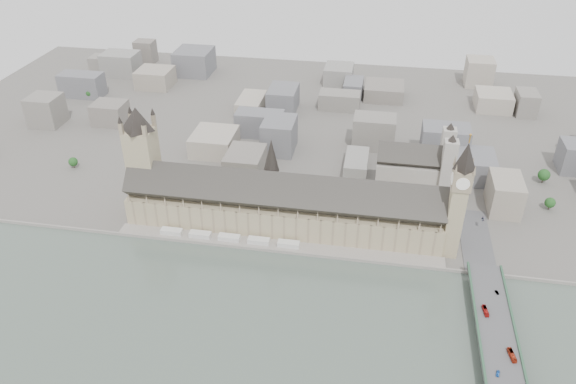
% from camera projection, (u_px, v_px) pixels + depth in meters
% --- Properties ---
extents(ground, '(900.00, 900.00, 0.00)m').
position_uv_depth(ground, '(278.00, 241.00, 466.28)').
color(ground, '#595651').
rests_on(ground, ground).
extents(embankment_wall, '(600.00, 1.50, 3.00)m').
position_uv_depth(embankment_wall, '(275.00, 251.00, 452.97)').
color(embankment_wall, gray).
rests_on(embankment_wall, ground).
extents(river_terrace, '(270.00, 15.00, 2.00)m').
position_uv_depth(river_terrace, '(276.00, 246.00, 459.49)').
color(river_terrace, gray).
rests_on(river_terrace, ground).
extents(terrace_tents, '(118.00, 7.00, 4.00)m').
position_uv_depth(terrace_tents, '(229.00, 238.00, 464.20)').
color(terrace_tents, silver).
rests_on(terrace_tents, river_terrace).
extents(palace_of_westminster, '(265.00, 40.73, 55.44)m').
position_uv_depth(palace_of_westminster, '(282.00, 206.00, 470.63)').
color(palace_of_westminster, '#998967').
rests_on(palace_of_westminster, ground).
extents(elizabeth_tower, '(17.00, 17.00, 107.50)m').
position_uv_depth(elizabeth_tower, '(459.00, 193.00, 421.74)').
color(elizabeth_tower, '#998967').
rests_on(elizabeth_tower, ground).
extents(victoria_tower, '(30.00, 30.00, 100.00)m').
position_uv_depth(victoria_tower, '(143.00, 156.00, 476.57)').
color(victoria_tower, '#998967').
rests_on(victoria_tower, ground).
extents(central_tower, '(13.00, 13.00, 48.00)m').
position_uv_depth(central_tower, '(272.00, 165.00, 458.63)').
color(central_tower, '#84755B').
rests_on(central_tower, ground).
extents(westminster_bridge, '(25.00, 325.00, 10.25)m').
position_uv_depth(westminster_bridge, '(496.00, 341.00, 366.73)').
color(westminster_bridge, '#474749').
rests_on(westminster_bridge, ground).
extents(westminster_abbey, '(68.00, 36.00, 64.00)m').
position_uv_depth(westminster_abbey, '(416.00, 171.00, 515.83)').
color(westminster_abbey, gray).
rests_on(westminster_abbey, ground).
extents(city_skyline_inland, '(720.00, 360.00, 38.00)m').
position_uv_depth(city_skyline_inland, '(317.00, 104.00, 660.50)').
color(city_skyline_inland, gray).
rests_on(city_skyline_inland, ground).
extents(park_trees, '(110.00, 30.00, 15.00)m').
position_uv_depth(park_trees, '(280.00, 195.00, 513.80)').
color(park_trees, '#1A4318').
rests_on(park_trees, ground).
extents(red_bus_north, '(3.90, 10.70, 2.91)m').
position_uv_depth(red_bus_north, '(485.00, 311.00, 381.13)').
color(red_bus_north, red).
rests_on(red_bus_north, westminster_bridge).
extents(red_bus_south, '(4.69, 11.50, 3.12)m').
position_uv_depth(red_bus_south, '(512.00, 355.00, 348.17)').
color(red_bus_south, '#B62F16').
rests_on(red_bus_south, westminster_bridge).
extents(car_blue, '(3.13, 5.16, 1.64)m').
position_uv_depth(car_blue, '(498.00, 373.00, 337.09)').
color(car_blue, '#1B59B3').
rests_on(car_blue, westminster_bridge).
extents(car_silver, '(2.91, 4.37, 1.36)m').
position_uv_depth(car_silver, '(497.00, 292.00, 397.81)').
color(car_silver, gray).
rests_on(car_silver, westminster_bridge).
extents(car_approach, '(2.30, 5.18, 1.48)m').
position_uv_depth(car_approach, '(483.00, 219.00, 474.99)').
color(car_approach, gray).
rests_on(car_approach, westminster_bridge).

